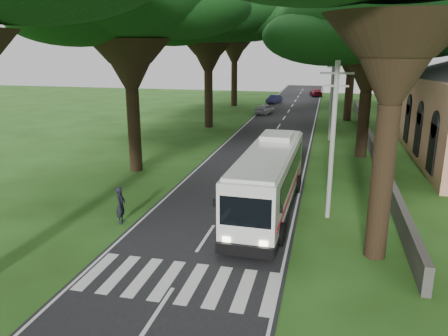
{
  "coord_description": "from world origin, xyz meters",
  "views": [
    {
      "loc": [
        5.16,
        -16.0,
        8.68
      ],
      "look_at": [
        -0.17,
        6.4,
        2.2
      ],
      "focal_mm": 35.0,
      "sensor_mm": 36.0,
      "label": 1
    }
  ],
  "objects_px": {
    "pole_mid": "(332,96)",
    "distant_car_a": "(265,109)",
    "distant_car_b": "(274,99)",
    "distant_car_c": "(316,92)",
    "pole_near": "(333,139)",
    "pedestrian": "(121,205)",
    "coach_bus": "(269,179)",
    "pole_far": "(332,80)"
  },
  "relations": [
    {
      "from": "pole_near",
      "to": "coach_bus",
      "type": "height_order",
      "value": "pole_near"
    },
    {
      "from": "coach_bus",
      "to": "distant_car_b",
      "type": "relative_size",
      "value": 3.1
    },
    {
      "from": "pole_mid",
      "to": "distant_car_b",
      "type": "relative_size",
      "value": 2.1
    },
    {
      "from": "coach_bus",
      "to": "distant_car_b",
      "type": "height_order",
      "value": "coach_bus"
    },
    {
      "from": "distant_car_b",
      "to": "distant_car_c",
      "type": "height_order",
      "value": "distant_car_c"
    },
    {
      "from": "pole_near",
      "to": "distant_car_b",
      "type": "bearing_deg",
      "value": 100.46
    },
    {
      "from": "pole_mid",
      "to": "pole_far",
      "type": "relative_size",
      "value": 1.0
    },
    {
      "from": "distant_car_b",
      "to": "pedestrian",
      "type": "bearing_deg",
      "value": -76.84
    },
    {
      "from": "distant_car_a",
      "to": "distant_car_c",
      "type": "distance_m",
      "value": 23.96
    },
    {
      "from": "pole_mid",
      "to": "distant_car_a",
      "type": "relative_size",
      "value": 2.1
    },
    {
      "from": "pole_mid",
      "to": "distant_car_a",
      "type": "distance_m",
      "value": 17.13
    },
    {
      "from": "pole_near",
      "to": "pedestrian",
      "type": "distance_m",
      "value": 11.13
    },
    {
      "from": "pedestrian",
      "to": "distant_car_a",
      "type": "bearing_deg",
      "value": -10.07
    },
    {
      "from": "pole_near",
      "to": "pole_far",
      "type": "bearing_deg",
      "value": 90.0
    },
    {
      "from": "pole_far",
      "to": "distant_car_c",
      "type": "bearing_deg",
      "value": 98.0
    },
    {
      "from": "distant_car_b",
      "to": "distant_car_c",
      "type": "relative_size",
      "value": 0.87
    },
    {
      "from": "pole_near",
      "to": "coach_bus",
      "type": "relative_size",
      "value": 0.68
    },
    {
      "from": "distant_car_b",
      "to": "distant_car_c",
      "type": "bearing_deg",
      "value": 78.04
    },
    {
      "from": "pole_near",
      "to": "distant_car_a",
      "type": "height_order",
      "value": "pole_near"
    },
    {
      "from": "coach_bus",
      "to": "distant_car_a",
      "type": "distance_m",
      "value": 34.87
    },
    {
      "from": "pole_near",
      "to": "distant_car_b",
      "type": "xyz_separation_m",
      "value": [
        -8.5,
        46.05,
        -3.52
      ]
    },
    {
      "from": "distant_car_c",
      "to": "pole_mid",
      "type": "bearing_deg",
      "value": 83.31
    },
    {
      "from": "distant_car_a",
      "to": "pedestrian",
      "type": "distance_m",
      "value": 37.74
    },
    {
      "from": "pole_near",
      "to": "distant_car_c",
      "type": "relative_size",
      "value": 1.83
    },
    {
      "from": "pole_near",
      "to": "coach_bus",
      "type": "xyz_separation_m",
      "value": [
        -3.16,
        0.09,
        -2.32
      ]
    },
    {
      "from": "pole_mid",
      "to": "distant_car_a",
      "type": "height_order",
      "value": "pole_mid"
    },
    {
      "from": "coach_bus",
      "to": "distant_car_c",
      "type": "height_order",
      "value": "coach_bus"
    },
    {
      "from": "pole_far",
      "to": "pedestrian",
      "type": "xyz_separation_m",
      "value": [
        -10.17,
        -43.14,
        -3.23
      ]
    },
    {
      "from": "distant_car_a",
      "to": "distant_car_c",
      "type": "bearing_deg",
      "value": -89.17
    },
    {
      "from": "pole_near",
      "to": "pole_mid",
      "type": "distance_m",
      "value": 20.0
    },
    {
      "from": "pole_near",
      "to": "pedestrian",
      "type": "xyz_separation_m",
      "value": [
        -10.17,
        -3.14,
        -3.23
      ]
    },
    {
      "from": "pole_mid",
      "to": "distant_car_b",
      "type": "height_order",
      "value": "pole_mid"
    },
    {
      "from": "pole_far",
      "to": "distant_car_b",
      "type": "bearing_deg",
      "value": 144.55
    },
    {
      "from": "pedestrian",
      "to": "pole_mid",
      "type": "bearing_deg",
      "value": -31.0
    },
    {
      "from": "pole_far",
      "to": "distant_car_a",
      "type": "xyz_separation_m",
      "value": [
        -8.33,
        -5.44,
        -3.5
      ]
    },
    {
      "from": "coach_bus",
      "to": "distant_car_a",
      "type": "xyz_separation_m",
      "value": [
        -5.17,
        34.47,
        -1.18
      ]
    },
    {
      "from": "pole_far",
      "to": "pedestrian",
      "type": "distance_m",
      "value": 44.44
    },
    {
      "from": "pole_near",
      "to": "distant_car_a",
      "type": "distance_m",
      "value": 35.72
    },
    {
      "from": "pole_near",
      "to": "pedestrian",
      "type": "bearing_deg",
      "value": -162.87
    },
    {
      "from": "distant_car_b",
      "to": "coach_bus",
      "type": "bearing_deg",
      "value": -68.26
    },
    {
      "from": "pole_near",
      "to": "distant_car_a",
      "type": "bearing_deg",
      "value": 103.55
    },
    {
      "from": "coach_bus",
      "to": "distant_car_b",
      "type": "xyz_separation_m",
      "value": [
        -5.34,
        45.96,
        -1.21
      ]
    }
  ]
}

